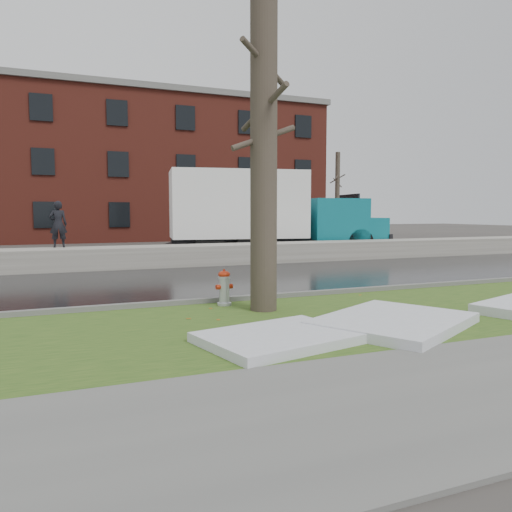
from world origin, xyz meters
name	(u,v)px	position (x,y,z in m)	size (l,w,h in m)	color
ground	(282,309)	(0.00, 0.00, 0.00)	(120.00, 120.00, 0.00)	#47423D
verge	(311,320)	(0.00, -1.25, 0.02)	(60.00, 4.50, 0.04)	#264617
sidewalk	(475,387)	(0.00, -5.00, 0.03)	(60.00, 3.00, 0.05)	slate
road	(215,280)	(0.00, 4.50, 0.01)	(60.00, 7.00, 0.03)	black
parking_lot	(156,256)	(0.00, 13.00, 0.01)	(60.00, 9.00, 0.03)	slate
curb	(262,297)	(0.00, 1.00, 0.07)	(60.00, 0.15, 0.14)	slate
snowbank	(179,256)	(0.00, 8.70, 0.38)	(60.00, 1.60, 0.75)	#A5A197
brick_building	(138,172)	(2.00, 30.00, 5.00)	(26.00, 12.00, 10.00)	maroon
bg_tree_center	(20,190)	(-6.00, 26.00, 3.33)	(1.40, 1.62, 6.50)	brown
bg_tree_right	(337,194)	(16.00, 24.00, 3.33)	(1.40, 1.62, 6.50)	brown
fire_hydrant	(224,286)	(-1.03, 0.60, 0.44)	(0.36, 0.32, 0.75)	#AEB2B7
tree	(264,141)	(-0.47, -0.16, 3.29)	(1.34, 1.60, 6.46)	brown
box_truck	(264,211)	(4.65, 11.75, 2.00)	(11.49, 4.20, 3.79)	black
worker	(58,224)	(-4.05, 9.30, 1.54)	(0.58, 0.38, 1.59)	black
snow_patch_near	(394,322)	(0.98, -2.30, 0.12)	(2.60, 2.00, 0.16)	silver
snow_patch_far	(279,338)	(-1.22, -2.50, 0.11)	(2.20, 1.60, 0.14)	silver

